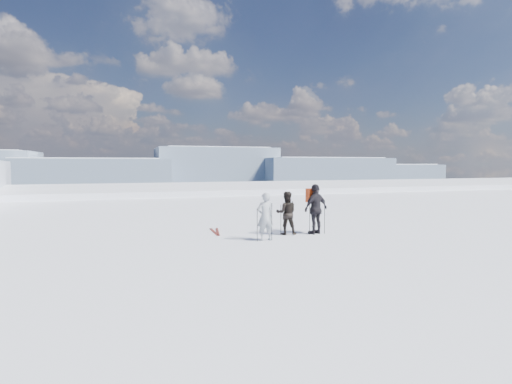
{
  "coord_description": "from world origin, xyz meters",
  "views": [
    {
      "loc": [
        -5.71,
        -9.98,
        2.67
      ],
      "look_at": [
        -1.43,
        3.0,
        1.71
      ],
      "focal_mm": 28.0,
      "sensor_mm": 36.0,
      "label": 1
    }
  ],
  "objects_px": {
    "skier_dark": "(286,213)",
    "skier_pack": "(316,209)",
    "skier_grey": "(265,217)",
    "skis_loose": "(216,232)"
  },
  "relations": [
    {
      "from": "skier_dark",
      "to": "skier_pack",
      "type": "bearing_deg",
      "value": -173.84
    },
    {
      "from": "skier_grey",
      "to": "skier_pack",
      "type": "height_order",
      "value": "skier_pack"
    },
    {
      "from": "skier_pack",
      "to": "skis_loose",
      "type": "height_order",
      "value": "skier_pack"
    },
    {
      "from": "skier_grey",
      "to": "skis_loose",
      "type": "height_order",
      "value": "skier_grey"
    },
    {
      "from": "skier_dark",
      "to": "skier_pack",
      "type": "relative_size",
      "value": 0.86
    },
    {
      "from": "skis_loose",
      "to": "skier_pack",
      "type": "bearing_deg",
      "value": -23.79
    },
    {
      "from": "skier_pack",
      "to": "skis_loose",
      "type": "xyz_separation_m",
      "value": [
        -3.55,
        1.57,
        -0.94
      ]
    },
    {
      "from": "skier_grey",
      "to": "skier_dark",
      "type": "xyz_separation_m",
      "value": [
        1.16,
        0.87,
        -0.02
      ]
    },
    {
      "from": "skier_grey",
      "to": "skis_loose",
      "type": "distance_m",
      "value": 2.68
    },
    {
      "from": "skier_dark",
      "to": "skier_pack",
      "type": "height_order",
      "value": "skier_pack"
    }
  ]
}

